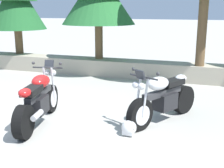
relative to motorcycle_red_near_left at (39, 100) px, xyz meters
The scene contains 5 objects.
ground_plane 0.99m from the motorcycle_red_near_left, behind, with size 120.00×120.00×0.00m, color #A3A099.
stone_wall 4.79m from the motorcycle_red_near_left, 100.29° to the left, with size 36.00×0.80×0.55m, color #A89E89.
motorcycle_red_near_left is the anchor object (origin of this frame).
motorcycle_white_centre 2.50m from the motorcycle_red_near_left, 21.74° to the left, with size 1.16×1.90×1.18m.
rider_helmet 1.90m from the motorcycle_red_near_left, ahead, with size 0.28×0.28×0.28m.
Camera 1 is at (4.08, -4.80, 2.26)m, focal length 47.75 mm.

